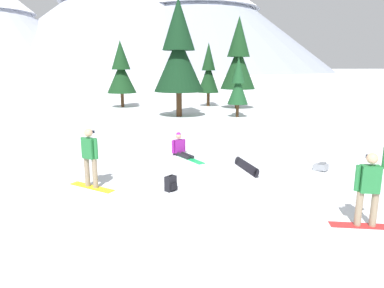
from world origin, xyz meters
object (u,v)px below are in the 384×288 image
object	(u,v)px
backpack_grey	(321,167)
pine_tree_tall	(238,59)
snowboarder_foreground	(369,187)
snowboarder_background	(181,148)
pine_tree_leaning	(208,72)
pine_tree_twin	(121,71)
pine_tree_broad	(179,53)
pine_tree_short	(238,85)
snowboarder_midground	(90,157)
loose_snowboard_near_right	(246,166)
backpack_black	(171,184)

from	to	relation	value
backpack_grey	pine_tree_tall	size ratio (longest dim) A/B	0.07
snowboarder_foreground	snowboarder_background	size ratio (longest dim) A/B	1.11
pine_tree_tall	pine_tree_leaning	distance (m)	3.11
snowboarder_background	pine_tree_leaning	xyz separation A→B (m)	(4.04, 17.32, 2.68)
pine_tree_twin	pine_tree_leaning	bearing A→B (deg)	-0.96
pine_tree_leaning	pine_tree_twin	xyz separation A→B (m)	(-7.55, 0.13, 0.09)
backpack_grey	snowboarder_background	bearing A→B (deg)	150.17
pine_tree_broad	pine_tree_short	xyz separation A→B (m)	(4.04, -0.82, -2.12)
pine_tree_tall	pine_tree_twin	distance (m)	9.97
pine_tree_broad	snowboarder_foreground	bearing A→B (deg)	-81.73
pine_tree_tall	pine_tree_twin	bearing A→B (deg)	167.70
snowboarder_foreground	backpack_grey	xyz separation A→B (m)	(1.07, 4.19, -0.79)
backpack_grey	pine_tree_leaning	xyz separation A→B (m)	(-0.54, 19.95, 2.86)
snowboarder_midground	loose_snowboard_near_right	bearing A→B (deg)	12.92
snowboarder_background	pine_tree_twin	distance (m)	18.01
loose_snowboard_near_right	backpack_grey	size ratio (longest dim) A/B	3.43
pine_tree_leaning	pine_tree_twin	distance (m)	7.55
snowboarder_foreground	backpack_grey	world-z (taller)	snowboarder_foreground
snowboarder_midground	backpack_black	size ratio (longest dim) A/B	3.76
pine_tree_leaning	loose_snowboard_near_right	bearing A→B (deg)	-95.78
backpack_grey	pine_tree_leaning	bearing A→B (deg)	91.56
pine_tree_broad	pine_tree_twin	world-z (taller)	pine_tree_broad
backpack_grey	pine_tree_broad	size ratio (longest dim) A/B	0.07
backpack_grey	pine_tree_tall	xyz separation A→B (m)	(1.60, 17.96, 3.93)
snowboarder_foreground	pine_tree_broad	size ratio (longest dim) A/B	0.25
pine_tree_broad	pine_tree_leaning	size ratio (longest dim) A/B	1.46
snowboarder_foreground	snowboarder_midground	world-z (taller)	snowboarder_foreground
backpack_grey	pine_tree_tall	bearing A→B (deg)	84.91
pine_tree_twin	snowboarder_foreground	bearing A→B (deg)	-73.86
loose_snowboard_near_right	pine_tree_twin	distance (m)	20.70
snowboarder_background	pine_tree_short	xyz separation A→B (m)	(4.93, 10.35, 1.94)
snowboarder_background	pine_tree_tall	xyz separation A→B (m)	(6.18, 15.34, 3.75)
loose_snowboard_near_right	pine_tree_tall	bearing A→B (deg)	76.80
backpack_black	pine_tree_broad	distance (m)	15.79
backpack_grey	pine_tree_tall	distance (m)	18.46
pine_tree_twin	pine_tree_short	bearing A→B (deg)	-40.07
snowboarder_midground	backpack_black	xyz separation A→B (m)	(2.31, -0.56, -0.73)
pine_tree_tall	snowboarder_midground	bearing A→B (deg)	-116.00
snowboarder_background	pine_tree_broad	distance (m)	11.92
snowboarder_foreground	backpack_black	bearing A→B (deg)	145.85
pine_tree_broad	pine_tree_leaning	world-z (taller)	pine_tree_broad
snowboarder_foreground	pine_tree_tall	distance (m)	22.53
snowboarder_foreground	pine_tree_twin	world-z (taller)	pine_tree_twin
snowboarder_background	pine_tree_broad	world-z (taller)	pine_tree_broad
snowboarder_foreground	snowboarder_midground	bearing A→B (deg)	152.38
backpack_grey	pine_tree_tall	world-z (taller)	pine_tree_tall
pine_tree_broad	pine_tree_tall	size ratio (longest dim) A/B	1.07
pine_tree_broad	pine_tree_tall	world-z (taller)	pine_tree_broad
snowboarder_foreground	backpack_grey	distance (m)	4.39
pine_tree_twin	pine_tree_broad	bearing A→B (deg)	-54.93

